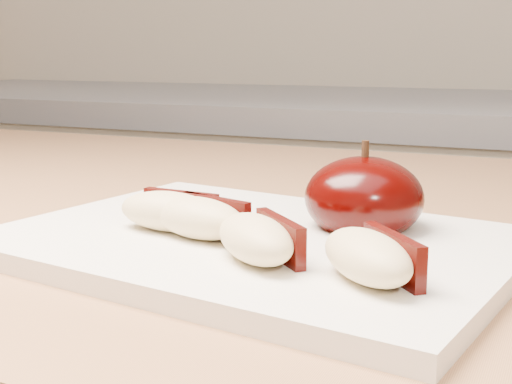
% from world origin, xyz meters
% --- Properties ---
extents(back_cabinet, '(2.40, 0.62, 0.94)m').
position_xyz_m(back_cabinet, '(0.00, 1.20, 0.47)').
color(back_cabinet, silver).
rests_on(back_cabinet, ground).
extents(cutting_board, '(0.32, 0.25, 0.01)m').
position_xyz_m(cutting_board, '(0.03, 0.37, 0.91)').
color(cutting_board, silver).
rests_on(cutting_board, island_counter).
extents(apple_half, '(0.08, 0.08, 0.06)m').
position_xyz_m(apple_half, '(0.08, 0.41, 0.93)').
color(apple_half, black).
rests_on(apple_half, cutting_board).
extents(apple_wedge_a, '(0.07, 0.04, 0.02)m').
position_xyz_m(apple_wedge_a, '(-0.02, 0.36, 0.92)').
color(apple_wedge_a, beige).
rests_on(apple_wedge_a, cutting_board).
extents(apple_wedge_b, '(0.07, 0.05, 0.02)m').
position_xyz_m(apple_wedge_b, '(0.00, 0.35, 0.92)').
color(apple_wedge_b, beige).
rests_on(apple_wedge_b, cutting_board).
extents(apple_wedge_c, '(0.07, 0.07, 0.02)m').
position_xyz_m(apple_wedge_c, '(0.05, 0.32, 0.92)').
color(apple_wedge_c, beige).
rests_on(apple_wedge_c, cutting_board).
extents(apple_wedge_d, '(0.07, 0.07, 0.02)m').
position_xyz_m(apple_wedge_d, '(0.11, 0.31, 0.92)').
color(apple_wedge_d, beige).
rests_on(apple_wedge_d, cutting_board).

